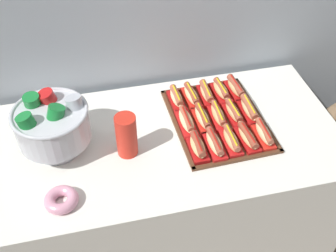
{
  "coord_description": "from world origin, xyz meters",
  "views": [
    {
      "loc": [
        -0.3,
        -1.24,
        2.06
      ],
      "look_at": [
        -0.01,
        0.01,
        0.84
      ],
      "focal_mm": 43.73,
      "sensor_mm": 36.0,
      "label": 1
    }
  ],
  "objects": [
    {
      "name": "ground_plane",
      "position": [
        0.0,
        0.0,
        0.0
      ],
      "size": [
        10.0,
        10.0,
        0.0
      ],
      "primitive_type": "plane",
      "color": "#7A6B5B"
    },
    {
      "name": "buffet_table",
      "position": [
        0.0,
        0.0,
        0.41
      ],
      "size": [
        1.51,
        0.78,
        0.78
      ],
      "color": "white",
      "rests_on": "ground_plane"
    },
    {
      "name": "serving_tray",
      "position": [
        0.23,
        0.05,
        0.79
      ],
      "size": [
        0.42,
        0.54,
        0.01
      ],
      "color": "#56331E",
      "rests_on": "buffet_table"
    },
    {
      "name": "hot_dog_0",
      "position": [
        0.08,
        -0.12,
        0.82
      ],
      "size": [
        0.07,
        0.15,
        0.06
      ],
      "color": "#B21414",
      "rests_on": "serving_tray"
    },
    {
      "name": "hot_dog_1",
      "position": [
        0.16,
        -0.11,
        0.82
      ],
      "size": [
        0.07,
        0.17,
        0.06
      ],
      "color": "red",
      "rests_on": "serving_tray"
    },
    {
      "name": "hot_dog_2",
      "position": [
        0.23,
        -0.11,
        0.82
      ],
      "size": [
        0.06,
        0.16,
        0.06
      ],
      "color": "red",
      "rests_on": "serving_tray"
    },
    {
      "name": "hot_dog_3",
      "position": [
        0.31,
        -0.11,
        0.82
      ],
      "size": [
        0.08,
        0.17,
        0.06
      ],
      "color": "#B21414",
      "rests_on": "serving_tray"
    },
    {
      "name": "hot_dog_4",
      "position": [
        0.38,
        -0.11,
        0.82
      ],
      "size": [
        0.06,
        0.16,
        0.06
      ],
      "color": "red",
      "rests_on": "serving_tray"
    },
    {
      "name": "hot_dog_5",
      "position": [
        0.08,
        0.05,
        0.82
      ],
      "size": [
        0.07,
        0.18,
        0.06
      ],
      "color": "red",
      "rests_on": "serving_tray"
    },
    {
      "name": "hot_dog_6",
      "position": [
        0.15,
        0.05,
        0.82
      ],
      "size": [
        0.06,
        0.18,
        0.06
      ],
      "color": "red",
      "rests_on": "serving_tray"
    },
    {
      "name": "hot_dog_7",
      "position": [
        0.23,
        0.05,
        0.82
      ],
      "size": [
        0.06,
        0.17,
        0.06
      ],
      "color": "red",
      "rests_on": "serving_tray"
    },
    {
      "name": "hot_dog_8",
      "position": [
        0.3,
        0.06,
        0.82
      ],
      "size": [
        0.07,
        0.17,
        0.06
      ],
      "color": "#B21414",
      "rests_on": "serving_tray"
    },
    {
      "name": "hot_dog_9",
      "position": [
        0.38,
        0.06,
        0.82
      ],
      "size": [
        0.06,
        0.18,
        0.06
      ],
      "color": "#B21414",
      "rests_on": "serving_tray"
    },
    {
      "name": "hot_dog_10",
      "position": [
        0.07,
        0.21,
        0.82
      ],
      "size": [
        0.06,
        0.16,
        0.06
      ],
      "color": "#B21414",
      "rests_on": "serving_tray"
    },
    {
      "name": "hot_dog_11",
      "position": [
        0.15,
        0.22,
        0.82
      ],
      "size": [
        0.07,
        0.17,
        0.06
      ],
      "color": "red",
      "rests_on": "serving_tray"
    },
    {
      "name": "hot_dog_12",
      "position": [
        0.22,
        0.22,
        0.82
      ],
      "size": [
        0.06,
        0.16,
        0.06
      ],
      "color": "#B21414",
      "rests_on": "serving_tray"
    },
    {
      "name": "hot_dog_13",
      "position": [
        0.3,
        0.22,
        0.82
      ],
      "size": [
        0.08,
        0.17,
        0.06
      ],
      "color": "#B21414",
      "rests_on": "serving_tray"
    },
    {
      "name": "hot_dog_14",
      "position": [
        0.37,
        0.22,
        0.82
      ],
      "size": [
        0.07,
        0.17,
        0.06
      ],
      "color": "#B21414",
      "rests_on": "serving_tray"
    },
    {
      "name": "punch_bowl",
      "position": [
        -0.49,
        0.04,
        0.93
      ],
      "size": [
        0.31,
        0.31,
        0.26
      ],
      "color": "silver",
      "rests_on": "buffet_table"
    },
    {
      "name": "cup_stack",
      "position": [
        -0.2,
        -0.05,
        0.88
      ],
      "size": [
        0.09,
        0.09,
        0.2
      ],
      "color": "red",
      "rests_on": "buffet_table"
    },
    {
      "name": "donut",
      "position": [
        -0.49,
        -0.25,
        0.81
      ],
      "size": [
        0.13,
        0.13,
        0.04
      ],
      "color": "pink",
      "rests_on": "buffet_table"
    }
  ]
}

